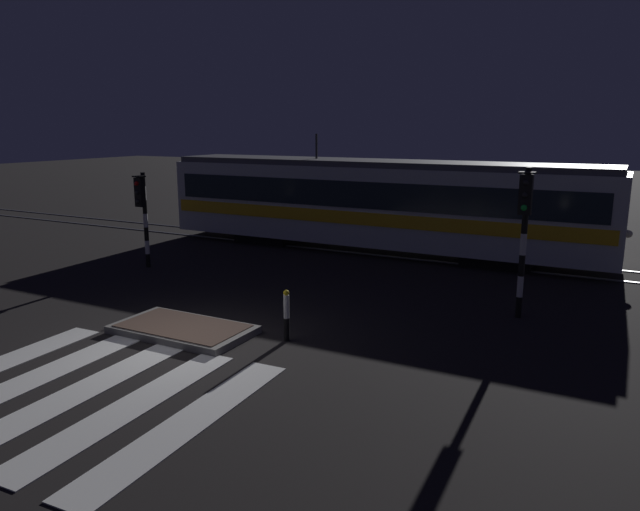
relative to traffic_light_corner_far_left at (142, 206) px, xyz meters
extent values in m
plane|color=black|center=(5.60, -4.99, -1.99)|extent=(120.00, 120.00, 0.00)
cube|color=#59595E|center=(5.60, 5.11, -1.97)|extent=(80.00, 0.12, 0.03)
cube|color=#59595E|center=(5.60, 6.55, -1.97)|extent=(80.00, 0.12, 0.03)
cube|color=silver|center=(4.44, -7.48, -1.98)|extent=(0.88, 4.81, 0.02)
cube|color=silver|center=(5.60, -7.44, -1.98)|extent=(0.88, 4.81, 0.02)
cube|color=silver|center=(6.76, -7.39, -1.98)|extent=(0.88, 4.81, 0.02)
cube|color=silver|center=(7.92, -7.35, -1.98)|extent=(0.88, 4.81, 0.02)
cube|color=slate|center=(5.16, -4.28, -1.91)|extent=(3.02, 1.64, 0.16)
cube|color=#4C382D|center=(5.16, -4.28, -1.82)|extent=(2.72, 1.48, 0.02)
cylinder|color=black|center=(0.00, 0.09, -1.77)|extent=(0.14, 0.14, 0.43)
cylinder|color=white|center=(0.00, 0.09, -1.34)|extent=(0.14, 0.14, 0.43)
cylinder|color=black|center=(0.00, 0.09, -0.91)|extent=(0.14, 0.14, 0.43)
cylinder|color=white|center=(0.00, 0.09, -0.48)|extent=(0.14, 0.14, 0.43)
cylinder|color=black|center=(0.00, 0.09, -0.05)|extent=(0.14, 0.14, 0.43)
cylinder|color=white|center=(0.00, 0.09, 0.38)|extent=(0.14, 0.14, 0.43)
cylinder|color=black|center=(0.00, 0.09, 0.81)|extent=(0.14, 0.14, 0.43)
cube|color=black|center=(0.00, -0.08, 0.43)|extent=(0.28, 0.20, 0.90)
sphere|color=red|center=(0.00, -0.19, 0.71)|extent=(0.14, 0.14, 0.14)
sphere|color=black|center=(0.00, -0.19, 0.43)|extent=(0.14, 0.14, 0.14)
sphere|color=black|center=(0.00, -0.19, 0.15)|extent=(0.14, 0.14, 0.14)
cube|color=black|center=(0.00, -0.08, 0.92)|extent=(0.36, 0.24, 0.04)
cylinder|color=black|center=(11.43, 0.28, -1.74)|extent=(0.14, 0.14, 0.50)
cylinder|color=white|center=(11.43, 0.28, -1.23)|extent=(0.14, 0.14, 0.50)
cylinder|color=black|center=(11.43, 0.28, -0.73)|extent=(0.14, 0.14, 0.50)
cylinder|color=white|center=(11.43, 0.28, -0.23)|extent=(0.14, 0.14, 0.50)
cylinder|color=black|center=(11.43, 0.28, 0.27)|extent=(0.14, 0.14, 0.50)
cylinder|color=white|center=(11.43, 0.28, 0.78)|extent=(0.14, 0.14, 0.50)
cylinder|color=black|center=(11.43, 0.28, 1.28)|extent=(0.14, 0.14, 0.50)
cube|color=black|center=(11.43, 0.11, 0.93)|extent=(0.28, 0.20, 0.90)
sphere|color=black|center=(11.43, 0.00, 1.21)|extent=(0.14, 0.14, 0.14)
sphere|color=black|center=(11.43, 0.00, 0.93)|extent=(0.14, 0.14, 0.14)
sphere|color=green|center=(11.43, 0.00, 0.65)|extent=(0.14, 0.14, 0.14)
cube|color=black|center=(11.43, 0.11, 1.42)|extent=(0.36, 0.24, 0.04)
cube|color=silver|center=(5.46, 5.83, -0.29)|extent=(16.04, 2.50, 2.70)
cube|color=yellow|center=(5.46, 4.56, -0.64)|extent=(15.72, 0.04, 0.44)
cube|color=yellow|center=(5.46, 7.10, -0.64)|extent=(15.72, 0.04, 0.44)
cube|color=black|center=(5.46, 4.56, 0.16)|extent=(15.24, 0.03, 0.90)
cube|color=#4C4C51|center=(5.46, 5.83, 1.16)|extent=(15.72, 2.30, 0.20)
cylinder|color=#262628|center=(3.06, 5.83, 1.66)|extent=(0.08, 0.08, 1.00)
cube|color=black|center=(9.88, 5.83, -1.81)|extent=(2.20, 2.00, 0.35)
cube|color=black|center=(1.05, 5.83, -1.81)|extent=(2.20, 2.00, 0.35)
sphere|color=#F9F2CC|center=(13.53, 5.83, -0.69)|extent=(0.24, 0.24, 0.24)
cylinder|color=black|center=(7.41, -3.63, -1.74)|extent=(0.12, 0.12, 0.50)
cylinder|color=white|center=(7.41, -3.63, -1.24)|extent=(0.12, 0.12, 0.50)
sphere|color=yellow|center=(7.41, -3.63, -0.94)|extent=(0.12, 0.12, 0.12)
camera|label=1|loc=(13.57, -13.82, 2.43)|focal=33.52mm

